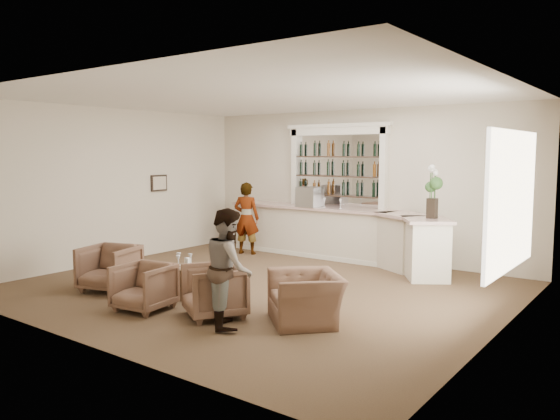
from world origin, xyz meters
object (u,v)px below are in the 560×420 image
object	(u,v)px
espresso_machine	(310,197)
bar_counter	(340,234)
armchair_left	(109,268)
armchair_right	(214,291)
armchair_center	(144,287)
armchair_far	(306,298)
guest	(229,268)
flower_vase	(433,188)
cocktail_table	(183,281)
sommelier	(246,218)

from	to	relation	value
espresso_machine	bar_counter	bearing A→B (deg)	7.82
armchair_left	armchair_right	world-z (taller)	armchair_left
armchair_center	armchair_far	world-z (taller)	armchair_center
armchair_far	espresso_machine	bearing A→B (deg)	166.23
guest	armchair_far	size ratio (longest dim) A/B	1.53
armchair_center	armchair_right	distance (m)	1.14
bar_counter	flower_vase	distance (m)	2.59
cocktail_table	flower_vase	bearing A→B (deg)	52.87
armchair_right	espresso_machine	world-z (taller)	espresso_machine
armchair_center	espresso_machine	distance (m)	5.12
bar_counter	sommelier	size ratio (longest dim) A/B	3.42
guest	flower_vase	xyz separation A→B (m)	(1.14, 4.36, 0.89)
armchair_far	armchair_left	bearing A→B (deg)	-128.42
guest	armchair_center	size ratio (longest dim) A/B	2.09
armchair_left	armchair_center	bearing A→B (deg)	-33.73
guest	armchair_center	world-z (taller)	guest
armchair_center	flower_vase	size ratio (longest dim) A/B	0.78
armchair_far	armchair_center	bearing A→B (deg)	-113.94
bar_counter	sommelier	xyz separation A→B (m)	(-2.12, -0.65, 0.26)
sommelier	espresso_machine	bearing A→B (deg)	-176.21
armchair_far	espresso_machine	world-z (taller)	espresso_machine
armchair_left	flower_vase	world-z (taller)	flower_vase
guest	espresso_machine	size ratio (longest dim) A/B	3.18
bar_counter	armchair_left	distance (m)	5.01
cocktail_table	sommelier	distance (m)	3.94
guest	armchair_left	size ratio (longest dim) A/B	1.88
armchair_center	armchair_far	size ratio (longest dim) A/B	0.73
bar_counter	armchair_left	bearing A→B (deg)	-111.20
guest	armchair_far	bearing A→B (deg)	-89.37
armchair_right	armchair_far	bearing A→B (deg)	56.83
armchair_right	sommelier	bearing A→B (deg)	156.43
espresso_machine	flower_vase	xyz separation A→B (m)	(3.02, -0.45, 0.33)
armchair_right	espresso_machine	xyz separation A→B (m)	(-1.42, 4.62, 0.99)
armchair_far	espresso_machine	distance (m)	4.94
armchair_left	flower_vase	distance (m)	5.96
bar_counter	armchair_center	xyz separation A→B (m)	(-0.40, -5.09, -0.22)
bar_counter	espresso_machine	xyz separation A→B (m)	(-0.75, -0.07, 0.79)
armchair_left	armchair_center	size ratio (longest dim) A/B	1.11
armchair_center	espresso_machine	bearing A→B (deg)	86.56
espresso_machine	armchair_right	bearing A→B (deg)	-70.82
cocktail_table	armchair_right	size ratio (longest dim) A/B	0.75
sommelier	armchair_right	distance (m)	4.94
cocktail_table	armchair_right	distance (m)	1.28
armchair_right	espresso_machine	size ratio (longest dim) A/B	1.63
cocktail_table	armchair_far	size ratio (longest dim) A/B	0.59
guest	armchair_left	bearing A→B (deg)	40.92
bar_counter	sommelier	world-z (taller)	sommelier
sommelier	armchair_right	size ratio (longest dim) A/B	2.02
sommelier	cocktail_table	bearing A→B (deg)	95.71
sommelier	armchair_left	world-z (taller)	sommelier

